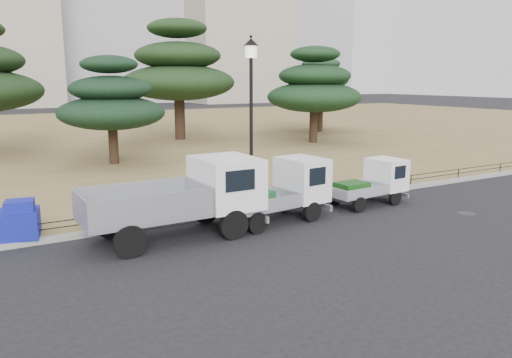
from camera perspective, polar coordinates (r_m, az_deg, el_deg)
ground at (r=15.12m, az=3.77°, el=-6.14°), size 220.00×220.00×0.00m
lawn at (r=43.59m, az=-18.99°, el=4.84°), size 120.00×56.00×0.15m
curb at (r=17.23m, az=-0.99°, el=-3.64°), size 120.00×0.25×0.16m
truck_large at (r=14.54m, az=-8.24°, el=-1.85°), size 5.17×2.16×2.24m
truck_kei_front at (r=16.17m, az=2.79°, el=-1.36°), size 3.88×1.99×1.98m
truck_kei_rear at (r=18.77m, az=13.08°, el=-0.40°), size 3.19×1.55×1.62m
street_lamp at (r=17.08m, az=-0.56°, el=9.60°), size 0.51×0.51×5.72m
pipe_fence at (r=17.27m, az=-1.23°, el=-2.38°), size 38.00×0.04×0.40m
tarp_pile at (r=15.64m, az=-26.37°, el=-4.51°), size 1.81×1.46×1.08m
manhole at (r=18.63m, az=22.90°, el=-3.65°), size 0.60×0.60×0.01m
pine_center_left at (r=27.10m, az=-16.23°, el=8.45°), size 5.51×5.51×5.60m
pine_center_right at (r=37.46m, az=-8.86°, el=12.16°), size 8.16×8.16×8.65m
pine_east_near at (r=35.40m, az=6.69°, el=10.35°), size 6.56×6.56×6.63m
pine_east_far at (r=43.10m, az=7.38°, el=10.15°), size 6.15×6.15×6.18m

